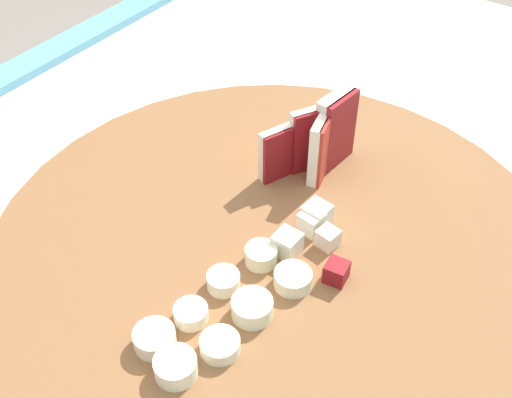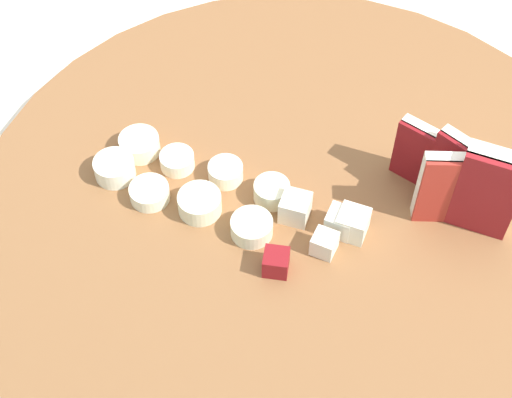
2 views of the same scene
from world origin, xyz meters
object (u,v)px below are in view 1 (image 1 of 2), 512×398
Objects in this scene: apple_dice_pile at (313,235)px; banana_slice_rows at (223,312)px; cutting_board at (275,251)px; apple_wedge_fan at (318,139)px.

apple_dice_pile reaches higher than banana_slice_rows.
cutting_board is 0.03m from apple_dice_pile.
cutting_board is at bearing 14.14° from apple_wedge_fan.
banana_slice_rows is (0.18, 0.03, -0.02)m from apple_wedge_fan.
apple_wedge_fan is 0.09m from apple_dice_pile.
cutting_board is 7.22× the size of apple_dice_pile.
apple_wedge_fan reaches higher than cutting_board.
apple_wedge_fan is (-0.10, -0.02, 0.04)m from cutting_board.
apple_wedge_fan is 0.18m from banana_slice_rows.
apple_wedge_fan is at bearing -165.86° from cutting_board.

